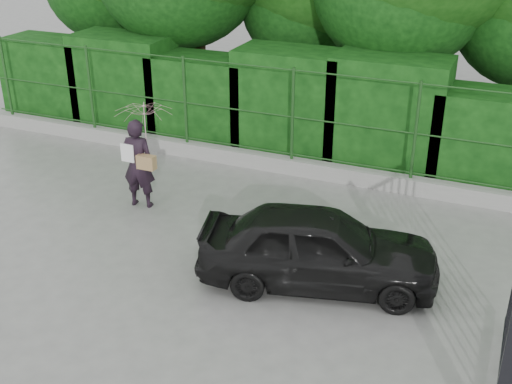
% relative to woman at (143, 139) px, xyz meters
% --- Properties ---
extents(ground, '(80.00, 80.00, 0.00)m').
position_rel_woman_xyz_m(ground, '(1.44, -2.18, -1.24)').
color(ground, gray).
extents(kerb, '(14.00, 0.25, 0.30)m').
position_rel_woman_xyz_m(kerb, '(1.44, 2.32, -1.09)').
color(kerb, '#9E9E99').
rests_on(kerb, ground).
extents(fence, '(14.13, 0.06, 1.80)m').
position_rel_woman_xyz_m(fence, '(1.66, 2.32, -0.04)').
color(fence, '#1D471A').
rests_on(fence, kerb).
extents(hedge, '(14.20, 1.20, 2.23)m').
position_rel_woman_xyz_m(hedge, '(1.36, 3.32, -0.24)').
color(hedge, black).
rests_on(hedge, ground).
extents(woman, '(0.98, 1.00, 1.88)m').
position_rel_woman_xyz_m(woman, '(0.00, 0.00, 0.00)').
color(woman, black).
rests_on(woman, ground).
extents(car, '(3.55, 2.11, 1.13)m').
position_rel_woman_xyz_m(car, '(3.50, -1.15, -0.68)').
color(car, black).
rests_on(car, ground).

